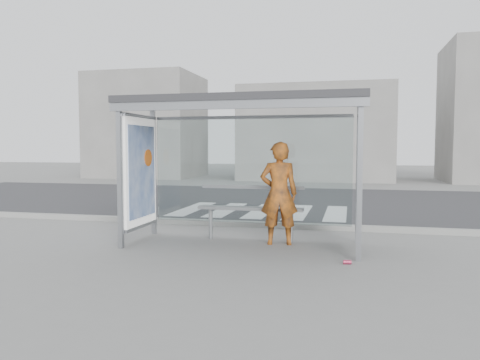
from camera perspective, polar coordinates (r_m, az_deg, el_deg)
name	(u,v)px	position (r m, az deg, el deg)	size (l,w,h in m)	color
ground	(242,245)	(8.42, 0.29, -7.98)	(80.00, 80.00, 0.00)	slate
road	(291,201)	(15.24, 6.26, -2.60)	(30.00, 10.00, 0.01)	#2E2E30
curb	(262,225)	(10.29, 2.76, -5.45)	(30.00, 0.18, 0.12)	gray
crosswalk	(262,211)	(12.86, 2.66, -3.81)	(4.55, 3.00, 0.00)	silver
bus_shelter	(223,134)	(8.39, -2.09, 5.60)	(4.25, 1.65, 2.62)	gray
building_left	(148,126)	(28.63, -11.20, 6.43)	(6.00, 5.00, 6.00)	slate
building_center	(317,134)	(26.10, 9.31, 5.60)	(8.00, 5.00, 5.00)	slate
person	(279,193)	(8.41, 4.76, -1.64)	(0.67, 0.44, 1.85)	#CD4B13
bench	(250,208)	(8.79, 1.28, -3.49)	(1.99, 0.33, 1.03)	slate
soda_can	(347,262)	(7.28, 12.94, -9.73)	(0.07, 0.07, 0.12)	#D03D62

